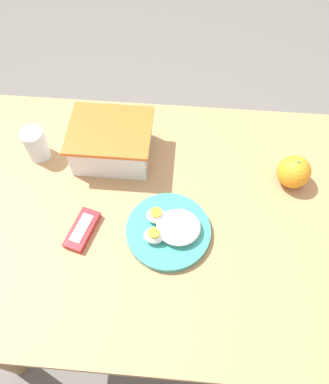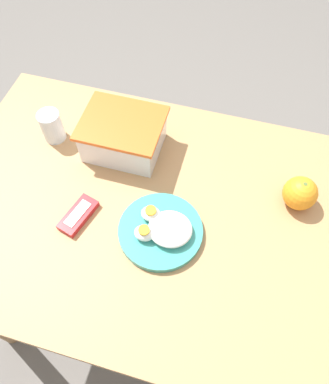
% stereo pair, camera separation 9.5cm
% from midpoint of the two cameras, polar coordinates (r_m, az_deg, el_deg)
% --- Properties ---
extents(ground_plane, '(10.00, 10.00, 0.00)m').
position_cam_midpoint_polar(ground_plane, '(1.61, -1.96, -15.42)').
color(ground_plane, '#66605B').
extents(table, '(1.15, 0.75, 0.71)m').
position_cam_midpoint_polar(table, '(1.06, -2.90, -6.48)').
color(table, '#AD7F51').
rests_on(table, ground_plane).
extents(food_container, '(0.22, 0.18, 0.11)m').
position_cam_midpoint_polar(food_container, '(1.03, -10.63, 7.04)').
color(food_container, white).
rests_on(food_container, table).
extents(orange_fruit, '(0.09, 0.09, 0.09)m').
position_cam_midpoint_polar(orange_fruit, '(1.00, 16.59, 2.74)').
color(orange_fruit, orange).
rests_on(orange_fruit, table).
extents(rice_plate, '(0.21, 0.21, 0.05)m').
position_cam_midpoint_polar(rice_plate, '(0.91, -2.20, -5.97)').
color(rice_plate, teal).
rests_on(rice_plate, table).
extents(candy_bar, '(0.08, 0.12, 0.02)m').
position_cam_midpoint_polar(candy_bar, '(0.95, -15.24, -5.80)').
color(candy_bar, red).
rests_on(candy_bar, table).
extents(drinking_glass, '(0.06, 0.06, 0.09)m').
position_cam_midpoint_polar(drinking_glass, '(1.09, -21.43, 6.63)').
color(drinking_glass, silver).
rests_on(drinking_glass, table).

